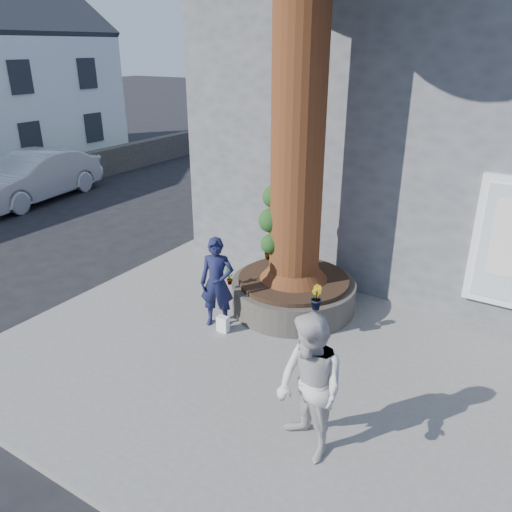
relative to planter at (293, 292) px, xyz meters
The scene contains 15 objects.
ground 2.19m from the planter, 111.80° to the right, with size 120.00×120.00×0.00m, color black.
pavement 1.27m from the planter, 55.01° to the right, with size 9.00×8.00×0.12m, color slate.
yellow_line 4.00m from the planter, 165.44° to the right, with size 0.10×30.00×0.01m, color yellow.
stone_shop 6.12m from the planter, 71.86° to the left, with size 10.30×8.30×6.30m.
planter is the anchor object (origin of this frame).
cottage_far 18.62m from the planter, 160.88° to the left, with size 7.30×7.40×8.75m.
man 1.58m from the planter, 123.06° to the right, with size 0.59×0.38×1.61m, color #141738.
woman 3.68m from the planter, 59.27° to the right, with size 0.89×0.70×1.84m, color beige.
shopping_bag 1.55m from the planter, 113.02° to the right, with size 0.20×0.12×0.28m, color white.
car_silver 10.83m from the planter, 168.39° to the left, with size 1.64×4.70×1.55m, color #B6B9BF.
a_board_sign 10.21m from the planter, behind, with size 0.55×0.36×1.00m, color #0F371E.
plant_a 1.29m from the planter, 135.00° to the right, with size 0.18×0.12×0.34m, color gray.
plant_b 1.31m from the planter, 45.00° to the right, with size 0.22×0.22×0.40m, color gray.
plant_c 1.10m from the planter, 148.47° to the left, with size 0.16×0.16×0.29m, color gray.
plant_d 1.23m from the planter, 131.50° to the left, with size 0.28×0.25×0.31m, color gray.
Camera 1 is at (4.60, -5.42, 4.66)m, focal length 35.00 mm.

